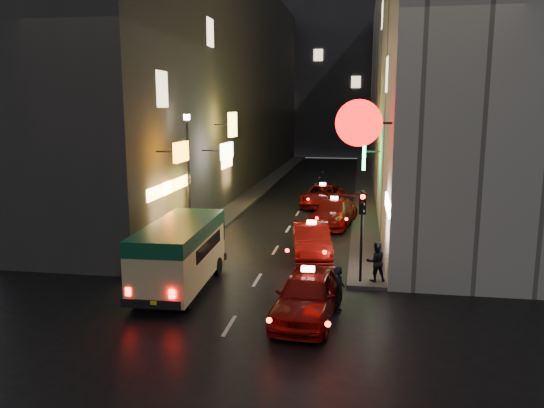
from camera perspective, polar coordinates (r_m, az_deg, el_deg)
The scene contains 15 objects.
ground at distance 13.51m, azimuth -8.98°, elevation -19.45°, with size 120.00×120.00×0.00m, color black.
building_left at distance 46.68m, azimuth -5.39°, elevation 13.12°, with size 7.54×52.00×18.00m.
building_right at distance 45.33m, azimuth 15.10°, elevation 12.91°, with size 8.10×52.00×18.00m.
building_far at distance 77.31m, azimuth 6.80°, elevation 13.45°, with size 30.00×10.00×22.00m, color #333338.
sidewalk_left at distance 46.29m, azimuth -0.71°, elevation 2.11°, with size 1.50×52.00×0.15m, color #423F3D.
sidewalk_right at distance 45.57m, azimuth 9.87°, elevation 1.83°, with size 1.50×52.00×0.15m, color #423F3D.
minibus at distance 19.87m, azimuth -9.86°, elevation -4.68°, with size 2.25×5.93×2.52m.
taxi_near at distance 17.20m, azimuth 3.85°, elevation -9.33°, with size 2.84×5.89×1.98m.
taxi_second at distance 24.20m, azimuth 4.26°, elevation -3.60°, with size 3.09×5.76×1.91m.
taxi_third at distance 30.66m, azimuth 6.69°, elevation -0.66°, with size 3.14×5.82×1.93m.
taxi_far at distance 36.51m, azimuth 5.45°, elevation 1.09°, with size 2.83×5.58×1.87m.
pedestrian_crossing at distance 17.81m, azimuth 7.22°, elevation -8.76°, with size 0.58×0.37×1.77m, color black.
pedestrian_sidewalk at distance 20.61m, azimuth 11.13°, elevation -5.82°, with size 0.65×0.41×1.74m, color black.
traffic_light at distance 19.97m, azimuth 9.67°, elevation -1.37°, with size 0.26×0.43×3.50m.
lamp_post at distance 25.58m, azimuth -8.99°, elevation 3.55°, with size 0.28×0.28×6.22m.
Camera 1 is at (3.87, -11.09, 6.68)m, focal length 35.00 mm.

